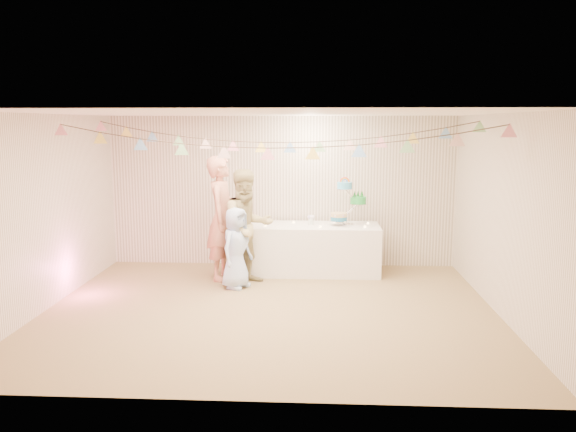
{
  "coord_description": "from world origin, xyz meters",
  "views": [
    {
      "loc": [
        0.62,
        -7.18,
        2.47
      ],
      "look_at": [
        0.2,
        0.8,
        1.15
      ],
      "focal_mm": 35.0,
      "sensor_mm": 36.0,
      "label": 1
    }
  ],
  "objects_px": {
    "table": "(314,249)",
    "cake_stand": "(348,206)",
    "person_child": "(236,248)",
    "person_adult_a": "(222,218)",
    "person_adult_b": "(247,227)"
  },
  "relations": [
    {
      "from": "cake_stand",
      "to": "person_child",
      "type": "distance_m",
      "value": 2.05
    },
    {
      "from": "table",
      "to": "person_adult_b",
      "type": "relative_size",
      "value": 1.21
    },
    {
      "from": "table",
      "to": "person_child",
      "type": "xyz_separation_m",
      "value": [
        -1.17,
        -0.94,
        0.21
      ]
    },
    {
      "from": "person_adult_a",
      "to": "cake_stand",
      "type": "bearing_deg",
      "value": -70.56
    },
    {
      "from": "cake_stand",
      "to": "person_adult_b",
      "type": "xyz_separation_m",
      "value": [
        -1.58,
        -0.74,
        -0.23
      ]
    },
    {
      "from": "table",
      "to": "person_adult_a",
      "type": "relative_size",
      "value": 1.09
    },
    {
      "from": "person_adult_a",
      "to": "person_adult_b",
      "type": "bearing_deg",
      "value": -114.35
    },
    {
      "from": "cake_stand",
      "to": "person_adult_b",
      "type": "height_order",
      "value": "person_adult_b"
    },
    {
      "from": "table",
      "to": "cake_stand",
      "type": "relative_size",
      "value": 2.91
    },
    {
      "from": "cake_stand",
      "to": "person_child",
      "type": "bearing_deg",
      "value": -149.98
    },
    {
      "from": "person_adult_a",
      "to": "person_child",
      "type": "xyz_separation_m",
      "value": [
        0.29,
        -0.5,
        -0.37
      ]
    },
    {
      "from": "person_adult_a",
      "to": "person_child",
      "type": "distance_m",
      "value": 0.69
    },
    {
      "from": "person_child",
      "to": "person_adult_b",
      "type": "bearing_deg",
      "value": -0.46
    },
    {
      "from": "table",
      "to": "cake_stand",
      "type": "xyz_separation_m",
      "value": [
        0.55,
        0.05,
        0.72
      ]
    },
    {
      "from": "table",
      "to": "person_adult_b",
      "type": "height_order",
      "value": "person_adult_b"
    }
  ]
}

